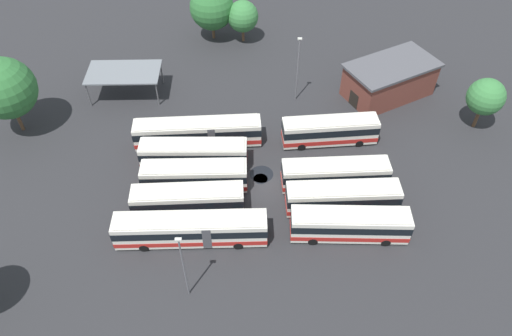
# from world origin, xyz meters

# --- Properties ---
(ground_plane) EXTENTS (96.77, 96.77, 0.00)m
(ground_plane) POSITION_xyz_m (0.00, 0.00, 0.00)
(ground_plane) COLOR #28282B
(bus_row0_slot0) EXTENTS (12.02, 3.61, 3.57)m
(bus_row0_slot0) POSITION_xyz_m (-8.15, -7.48, 1.89)
(bus_row0_slot0) COLOR silver
(bus_row0_slot0) RESTS_ON ground_plane
(bus_row0_slot2) EXTENTS (12.22, 3.15, 3.57)m
(bus_row0_slot2) POSITION_xyz_m (-7.87, -0.02, 1.89)
(bus_row0_slot2) COLOR silver
(bus_row0_slot2) RESTS_ON ground_plane
(bus_row0_slot3) EXTENTS (12.36, 3.04, 3.57)m
(bus_row0_slot3) POSITION_xyz_m (-8.26, 3.46, 1.89)
(bus_row0_slot3) COLOR silver
(bus_row0_slot3) RESTS_ON ground_plane
(bus_row0_slot4) EXTENTS (12.30, 2.98, 3.57)m
(bus_row0_slot4) POSITION_xyz_m (-8.52, 7.10, 1.89)
(bus_row0_slot4) COLOR silver
(bus_row0_slot4) RESTS_ON ground_plane
(bus_row1_slot0) EXTENTS (15.78, 3.47, 3.57)m
(bus_row1_slot0) POSITION_xyz_m (8.20, -7.29, 1.89)
(bus_row1_slot0) COLOR silver
(bus_row1_slot0) RESTS_ON ground_plane
(bus_row1_slot1) EXTENTS (12.62, 2.75, 3.57)m
(bus_row1_slot1) POSITION_xyz_m (8.44, -3.44, 1.89)
(bus_row1_slot1) COLOR silver
(bus_row1_slot1) RESTS_ON ground_plane
(bus_row1_slot2) EXTENTS (11.94, 2.80, 3.57)m
(bus_row1_slot2) POSITION_xyz_m (8.07, 0.12, 1.89)
(bus_row1_slot2) COLOR silver
(bus_row1_slot2) RESTS_ON ground_plane
(bus_row1_slot3) EXTENTS (12.13, 3.10, 3.57)m
(bus_row1_slot3) POSITION_xyz_m (8.48, 3.72, 1.89)
(bus_row1_slot3) COLOR silver
(bus_row1_slot3) RESTS_ON ground_plane
(bus_row1_slot4) EXTENTS (15.71, 2.93, 3.57)m
(bus_row1_slot4) POSITION_xyz_m (7.80, 7.56, 1.89)
(bus_row1_slot4) COLOR silver
(bus_row1_slot4) RESTS_ON ground_plane
(depot_building) EXTENTS (14.03, 11.70, 4.96)m
(depot_building) POSITION_xyz_m (-17.45, -17.32, 2.50)
(depot_building) COLOR brown
(depot_building) RESTS_ON ground_plane
(maintenance_shelter) EXTENTS (9.97, 5.84, 3.75)m
(maintenance_shelter) POSITION_xyz_m (19.03, -17.67, 3.56)
(maintenance_shelter) COLOR slate
(maintenance_shelter) RESTS_ON ground_plane
(lamp_post_far_corner) EXTENTS (0.56, 0.28, 8.94)m
(lamp_post_far_corner) POSITION_xyz_m (7.67, 13.79, 4.89)
(lamp_post_far_corner) COLOR slate
(lamp_post_far_corner) RESTS_ON ground_plane
(lamp_post_near_entrance) EXTENTS (0.56, 0.28, 9.62)m
(lamp_post_near_entrance) POSITION_xyz_m (-4.55, -16.23, 5.23)
(lamp_post_near_entrance) COLOR slate
(lamp_post_near_entrance) RESTS_ON ground_plane
(tree_north_edge) EXTENTS (7.58, 7.58, 10.38)m
(tree_north_edge) POSITION_xyz_m (31.43, -10.17, 6.58)
(tree_north_edge) COLOR brown
(tree_north_edge) RESTS_ON ground_plane
(tree_east_edge) EXTENTS (6.88, 6.88, 8.71)m
(tree_east_edge) POSITION_xyz_m (7.71, -32.54, 5.27)
(tree_east_edge) COLOR brown
(tree_east_edge) RESTS_ON ground_plane
(tree_south_edge) EXTENTS (4.66, 4.66, 7.15)m
(tree_south_edge) POSITION_xyz_m (-27.60, -10.31, 4.81)
(tree_south_edge) COLOR brown
(tree_south_edge) RESTS_ON ground_plane
(tree_northeast) EXTENTS (4.88, 4.88, 6.71)m
(tree_northeast) POSITION_xyz_m (2.90, -31.64, 4.26)
(tree_northeast) COLOR brown
(tree_northeast) RESTS_ON ground_plane
(puddle_between_rows) EXTENTS (1.69, 1.69, 0.01)m
(puddle_between_rows) POSITION_xyz_m (0.56, -1.12, 0.00)
(puddle_between_rows) COLOR black
(puddle_between_rows) RESTS_ON ground_plane
(puddle_near_shelter) EXTENTS (2.83, 2.83, 0.01)m
(puddle_near_shelter) POSITION_xyz_m (-7.22, -10.76, 0.00)
(puddle_near_shelter) COLOR black
(puddle_near_shelter) RESTS_ON ground_plane
(puddle_front_lane) EXTENTS (2.82, 2.82, 0.01)m
(puddle_front_lane) POSITION_xyz_m (0.43, -1.87, 0.00)
(puddle_front_lane) COLOR black
(puddle_front_lane) RESTS_ON ground_plane
(puddle_centre_drain) EXTENTS (3.74, 3.74, 0.01)m
(puddle_centre_drain) POSITION_xyz_m (7.45, -10.06, 0.00)
(puddle_centre_drain) COLOR black
(puddle_centre_drain) RESTS_ON ground_plane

